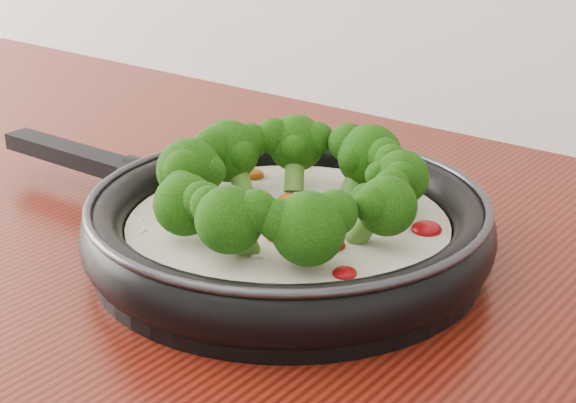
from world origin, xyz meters
The scene contains 1 object.
skillet centered at (0.12, 1.11, 0.94)m, with size 0.51×0.33×0.10m.
Camera 1 is at (0.50, 0.62, 1.21)m, focal length 53.59 mm.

